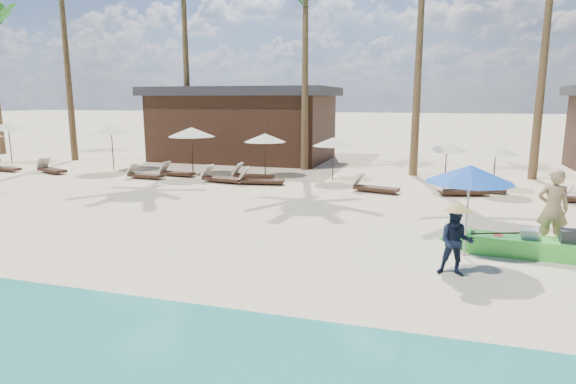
% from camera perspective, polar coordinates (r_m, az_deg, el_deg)
% --- Properties ---
extents(ground, '(240.00, 240.00, 0.00)m').
position_cam_1_polar(ground, '(10.84, -0.29, -8.59)').
color(ground, '#FAE1B9').
rests_on(ground, ground).
extents(green_canoe, '(5.56, 0.98, 0.71)m').
position_cam_1_polar(green_canoe, '(12.74, 28.55, -5.85)').
color(green_canoe, '#46DF44').
rests_on(green_canoe, ground).
extents(tourist, '(0.73, 0.49, 1.98)m').
position_cam_1_polar(tourist, '(13.42, 28.88, -1.77)').
color(tourist, tan).
rests_on(tourist, ground).
extents(vendor_green, '(0.71, 0.56, 1.44)m').
position_cam_1_polar(vendor_green, '(10.59, 19.27, -5.61)').
color(vendor_green, '#121B31').
rests_on(vendor_green, ground).
extents(blue_umbrella, '(2.00, 2.00, 2.16)m').
position_cam_1_polar(blue_umbrella, '(11.73, 20.74, 2.02)').
color(blue_umbrella, '#99999E').
rests_on(blue_umbrella, ground).
extents(resort_parasol_1, '(2.27, 2.27, 2.34)m').
position_cam_1_polar(resort_parasol_1, '(31.54, -30.25, 6.76)').
color(resort_parasol_1, '#3A2317').
rests_on(resort_parasol_1, ground).
extents(lounger_1_right, '(1.69, 0.63, 0.56)m').
position_cam_1_polar(lounger_1_right, '(28.40, -30.58, 2.50)').
color(lounger_1_right, '#3A2317').
rests_on(lounger_1_right, ground).
extents(resort_parasol_2, '(2.27, 2.27, 2.34)m').
position_cam_1_polar(resort_parasol_2, '(26.20, -20.22, 7.00)').
color(resort_parasol_2, '#3A2317').
rests_on(resort_parasol_2, ground).
extents(lounger_2_left, '(1.98, 1.18, 0.64)m').
position_cam_1_polar(lounger_2_left, '(26.65, -26.33, 2.49)').
color(lounger_2_left, '#3A2317').
rests_on(lounger_2_left, ground).
extents(resort_parasol_3, '(2.24, 2.24, 2.31)m').
position_cam_1_polar(resort_parasol_3, '(23.42, -11.36, 6.98)').
color(resort_parasol_3, '#3A2317').
rests_on(resort_parasol_3, ground).
extents(lounger_3_left, '(1.80, 0.65, 0.60)m').
position_cam_1_polar(lounger_3_left, '(23.23, -16.78, 2.03)').
color(lounger_3_left, '#3A2317').
rests_on(lounger_3_left, ground).
extents(lounger_3_right, '(1.80, 0.71, 0.60)m').
position_cam_1_polar(lounger_3_right, '(23.53, -13.19, 2.32)').
color(lounger_3_right, '#3A2317').
rests_on(lounger_3_right, ground).
extents(resort_parasol_4, '(1.98, 1.98, 2.04)m').
position_cam_1_polar(resort_parasol_4, '(22.61, -2.74, 6.44)').
color(resort_parasol_4, '#3A2317').
rests_on(resort_parasol_4, ground).
extents(lounger_4_left, '(2.01, 0.87, 0.66)m').
position_cam_1_polar(lounger_4_left, '(21.40, -8.06, 1.72)').
color(lounger_4_left, '#3A2317').
rests_on(lounger_4_left, ground).
extents(lounger_4_right, '(1.94, 0.65, 0.65)m').
position_cam_1_polar(lounger_4_right, '(22.02, -4.40, 2.05)').
color(lounger_4_right, '#3A2317').
rests_on(lounger_4_right, ground).
extents(resort_parasol_5, '(1.88, 1.88, 1.94)m').
position_cam_1_polar(resort_parasol_5, '(21.65, 5.40, 5.95)').
color(resort_parasol_5, '#3A2317').
rests_on(resort_parasol_5, ground).
extents(lounger_5_left, '(2.01, 0.92, 0.66)m').
position_cam_1_polar(lounger_5_left, '(20.72, -3.43, 1.50)').
color(lounger_5_left, '#3A2317').
rests_on(lounger_5_left, ground).
extents(resort_parasol_6, '(1.84, 1.84, 1.89)m').
position_cam_1_polar(resort_parasol_6, '(20.74, 18.31, 5.11)').
color(resort_parasol_6, '#3A2317').
rests_on(resort_parasol_6, ground).
extents(lounger_6_left, '(1.93, 0.99, 0.63)m').
position_cam_1_polar(lounger_6_left, '(19.28, 10.04, 0.60)').
color(lounger_6_left, '#3A2317').
rests_on(lounger_6_left, ground).
extents(lounger_6_right, '(1.95, 1.10, 0.63)m').
position_cam_1_polar(lounger_6_right, '(19.41, 19.67, 0.20)').
color(lounger_6_right, '#3A2317').
rests_on(lounger_6_right, ground).
extents(resort_parasol_7, '(1.78, 1.78, 1.84)m').
position_cam_1_polar(resort_parasol_7, '(20.58, 23.42, 4.58)').
color(resort_parasol_7, '#3A2317').
rests_on(resort_parasol_7, ground).
extents(lounger_7_left, '(1.70, 0.69, 0.56)m').
position_cam_1_polar(lounger_7_left, '(20.39, 21.95, 0.47)').
color(lounger_7_left, '#3A2317').
rests_on(lounger_7_left, ground).
extents(pavilion_west, '(10.80, 6.60, 4.30)m').
position_cam_1_polar(pavilion_west, '(29.43, -5.22, 8.15)').
color(pavilion_west, '#3A2317').
rests_on(pavilion_west, ground).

